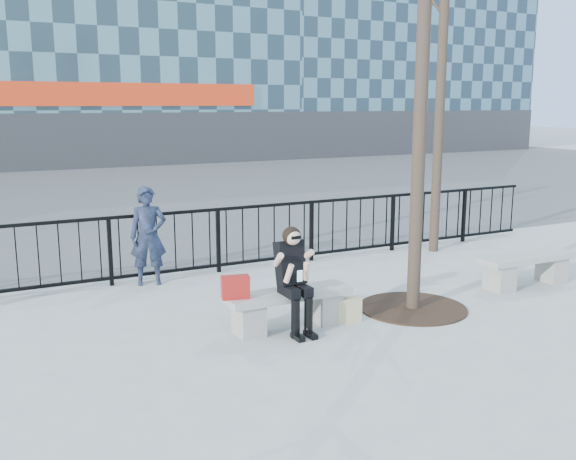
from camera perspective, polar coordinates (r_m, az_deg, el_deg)
name	(u,v)px	position (r m, az deg, el deg)	size (l,w,h in m)	color
ground	(289,328)	(8.30, 0.05, -8.68)	(120.00, 120.00, 0.00)	gray
street_surface	(83,189)	(22.41, -17.72, 3.46)	(60.00, 23.00, 0.01)	#474747
railing	(207,241)	(10.81, -7.21, -1.01)	(14.00, 0.06, 1.10)	black
tree_grate	(413,308)	(9.20, 11.02, -6.81)	(1.50, 1.50, 0.02)	black
bench_main	(289,305)	(8.20, 0.05, -6.70)	(1.65, 0.46, 0.49)	gray
bench_second	(527,267)	(10.74, 20.46, -3.06)	(1.69, 0.47, 0.50)	gray
seated_woman	(294,280)	(7.96, 0.58, -4.49)	(0.50, 0.64, 1.34)	black
handbag	(235,287)	(7.84, -4.71, -5.09)	(0.34, 0.16, 0.28)	#A21714
shopping_bag	(348,310)	(8.50, 5.38, -7.09)	(0.34, 0.13, 0.32)	beige
standing_man	(148,236)	(10.27, -12.32, -0.53)	(0.57, 0.37, 1.56)	black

